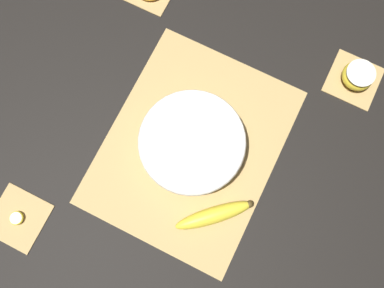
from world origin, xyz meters
name	(u,v)px	position (x,y,z in m)	size (l,w,h in m)	color
ground_plane	(192,146)	(0.00, 0.00, 0.00)	(6.00, 6.00, 0.00)	black
bamboo_mat_center	(192,146)	(0.00, 0.00, 0.00)	(0.50, 0.39, 0.01)	tan
coaster_mat_near_right	(354,80)	(0.33, -0.29, 0.00)	(0.12, 0.12, 0.01)	tan
coaster_mat_far_left	(18,218)	(-0.33, 0.29, 0.00)	(0.12, 0.12, 0.01)	tan
fruit_salad_bowl	(192,143)	(0.00, 0.00, 0.04)	(0.25, 0.25, 0.06)	silver
whole_banana	(214,215)	(-0.12, -0.12, 0.03)	(0.15, 0.16, 0.04)	yellow
apple_half	(358,76)	(0.33, -0.29, 0.03)	(0.08, 0.08, 0.04)	gold
banana_coin_single	(16,218)	(-0.33, 0.29, 0.01)	(0.03, 0.03, 0.01)	#F7EFC6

